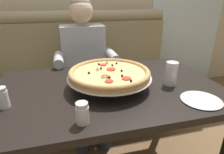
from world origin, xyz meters
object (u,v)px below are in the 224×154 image
object	(u,v)px
pizza	(110,74)
shaker_pepper_flakes	(3,99)
booth_bench	(90,80)
plate_near_left	(201,99)
shaker_parmesan	(82,115)
diner_main	(85,61)
drinking_glass	(171,75)
dining_table	(110,98)

from	to	relation	value
pizza	shaker_pepper_flakes	world-z (taller)	pizza
booth_bench	plate_near_left	size ratio (longest dim) A/B	8.71
shaker_pepper_flakes	pizza	bearing A→B (deg)	10.10
shaker_parmesan	pizza	bearing A→B (deg)	58.36
diner_main	drinking_glass	distance (m)	0.85
pizza	drinking_glass	world-z (taller)	drinking_glass
drinking_glass	booth_bench	bearing A→B (deg)	111.34
shaker_pepper_flakes	diner_main	bearing A→B (deg)	56.41
shaker_pepper_flakes	dining_table	bearing A→B (deg)	10.44
booth_bench	plate_near_left	xyz separation A→B (m)	(0.44, -1.21, 0.35)
plate_near_left	drinking_glass	xyz separation A→B (m)	(-0.05, 0.23, 0.06)
diner_main	shaker_parmesan	size ratio (longest dim) A/B	12.62
dining_table	pizza	size ratio (longest dim) A/B	2.69
shaker_parmesan	drinking_glass	distance (m)	0.65
booth_bench	shaker_pepper_flakes	xyz separation A→B (m)	(-0.57, -1.02, 0.38)
dining_table	drinking_glass	world-z (taller)	drinking_glass
dining_table	plate_near_left	distance (m)	0.54
dining_table	plate_near_left	world-z (taller)	plate_near_left
diner_main	shaker_parmesan	bearing A→B (deg)	-97.39
shaker_parmesan	shaker_pepper_flakes	distance (m)	0.44
booth_bench	shaker_parmesan	xyz separation A→B (m)	(-0.20, -1.25, 0.38)
shaker_pepper_flakes	plate_near_left	size ratio (longest dim) A/B	0.51
shaker_parmesan	shaker_pepper_flakes	bearing A→B (deg)	147.95
booth_bench	drinking_glass	distance (m)	1.13
shaker_parmesan	plate_near_left	distance (m)	0.64
dining_table	shaker_parmesan	xyz separation A→B (m)	(-0.20, -0.34, 0.13)
booth_bench	diner_main	bearing A→B (deg)	-106.12
pizza	shaker_pepper_flakes	distance (m)	0.59
shaker_parmesan	shaker_pepper_flakes	world-z (taller)	shaker_pepper_flakes
shaker_pepper_flakes	drinking_glass	world-z (taller)	drinking_glass
diner_main	booth_bench	bearing A→B (deg)	73.88
booth_bench	drinking_glass	size ratio (longest dim) A/B	12.53
shaker_parmesan	diner_main	bearing A→B (deg)	82.61
dining_table	plate_near_left	bearing A→B (deg)	-34.52
pizza	shaker_parmesan	world-z (taller)	pizza
plate_near_left	pizza	bearing A→B (deg)	145.65
diner_main	plate_near_left	bearing A→B (deg)	-61.48
diner_main	dining_table	bearing A→B (deg)	-83.18
booth_bench	dining_table	distance (m)	0.94
booth_bench	shaker_parmesan	bearing A→B (deg)	-99.30
shaker_pepper_flakes	drinking_glass	distance (m)	0.96
booth_bench	shaker_pepper_flakes	world-z (taller)	booth_bench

